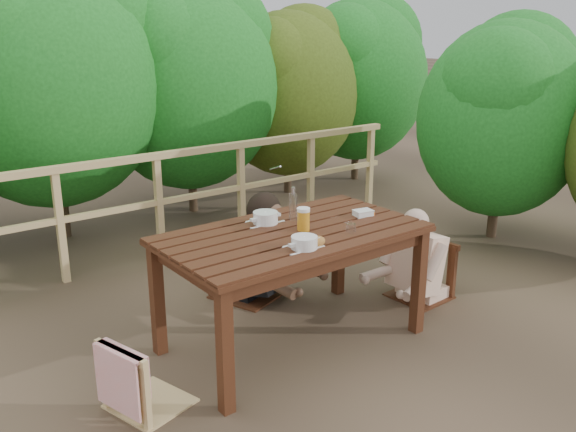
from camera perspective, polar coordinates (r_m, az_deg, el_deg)
ground at (r=4.38m, az=0.41°, el=-11.48°), size 60.00×60.00×0.00m
table at (r=4.20m, az=0.42°, el=-6.71°), size 1.72×0.97×0.80m
chair_left at (r=3.61m, az=-12.98°, el=-11.17°), size 0.50×0.50×0.82m
chair_far at (r=4.90m, az=-3.69°, el=-1.81°), size 0.65×0.65×1.02m
chair_right at (r=4.98m, az=12.31°, el=-2.81°), size 0.44×0.44×0.86m
woman at (r=4.86m, az=-3.86°, el=0.05°), size 0.73×0.81×1.34m
diner_right at (r=4.94m, az=12.68°, el=-0.59°), size 0.64×0.53×1.25m
railing at (r=5.78m, az=-11.82°, el=0.83°), size 5.60×0.10×1.01m
hedge_row at (r=6.82m, az=-14.02°, el=15.06°), size 6.60×1.60×3.80m
soup_near at (r=3.73m, az=1.51°, el=-2.56°), size 0.27×0.27×0.09m
soup_far at (r=4.20m, az=-2.09°, el=-0.25°), size 0.29×0.29×0.10m
bread_roll at (r=3.80m, az=2.69°, el=-2.37°), size 0.11×0.09×0.07m
beer_glass at (r=4.05m, az=1.44°, el=-0.38°), size 0.09×0.09×0.17m
bottle at (r=4.24m, az=0.48°, el=1.05°), size 0.06×0.06×0.25m
tumbler at (r=4.03m, az=5.85°, el=-1.23°), size 0.07×0.07×0.08m
butter_tub at (r=4.40m, az=6.94°, el=0.20°), size 0.15×0.12×0.06m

